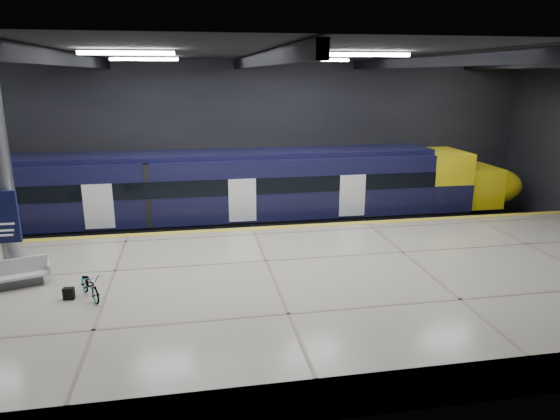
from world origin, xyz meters
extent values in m
plane|color=black|center=(0.00, 0.00, 0.00)|extent=(30.00, 30.00, 0.00)
cube|color=black|center=(0.00, 8.00, 4.00)|extent=(30.00, 0.10, 8.00)
cube|color=black|center=(0.00, -8.00, 4.00)|extent=(30.00, 0.10, 8.00)
cube|color=black|center=(0.00, 0.00, 8.00)|extent=(30.00, 16.00, 0.10)
cube|color=black|center=(-6.00, 0.00, 7.75)|extent=(0.25, 16.00, 0.40)
cube|color=black|center=(0.00, 0.00, 7.75)|extent=(0.25, 16.00, 0.40)
cube|color=black|center=(6.00, 0.00, 7.75)|extent=(0.25, 16.00, 0.40)
cube|color=white|center=(-4.00, -2.00, 7.88)|extent=(2.60, 0.18, 0.10)
cube|color=white|center=(3.00, -2.00, 7.88)|extent=(2.60, 0.18, 0.10)
cube|color=white|center=(-4.00, 4.00, 7.88)|extent=(2.60, 0.18, 0.10)
cube|color=white|center=(3.00, 4.00, 7.88)|extent=(2.60, 0.18, 0.10)
cube|color=white|center=(10.00, 4.00, 7.88)|extent=(2.60, 0.18, 0.10)
cube|color=#BEB4A1|center=(0.00, -2.50, 0.55)|extent=(30.00, 11.00, 1.10)
cube|color=yellow|center=(0.00, 2.75, 1.11)|extent=(30.00, 0.40, 0.01)
cube|color=gray|center=(0.00, 4.78, 0.08)|extent=(30.00, 0.08, 0.16)
cube|color=gray|center=(0.00, 6.22, 0.08)|extent=(30.00, 0.08, 0.16)
cube|color=black|center=(-3.26, 5.50, 0.55)|extent=(24.00, 2.58, 0.80)
cube|color=black|center=(-3.26, 5.50, 2.33)|extent=(24.00, 2.80, 2.75)
cube|color=black|center=(-3.26, 5.50, 3.82)|extent=(24.00, 2.30, 0.24)
cube|color=black|center=(-3.26, 4.09, 2.60)|extent=(24.00, 0.04, 0.70)
cube|color=white|center=(-0.26, 4.08, 2.00)|extent=(1.20, 0.05, 1.90)
cube|color=yellow|center=(9.74, 5.50, 2.33)|extent=(2.00, 2.80, 2.75)
ellipsoid|color=yellow|center=(12.34, 5.50, 1.85)|extent=(3.60, 2.52, 1.90)
cube|color=black|center=(10.04, 5.50, 2.50)|extent=(1.60, 2.38, 0.80)
cube|color=#595B60|center=(-7.80, -1.78, 1.25)|extent=(1.63, 0.91, 0.29)
cube|color=silver|center=(-7.80, -1.78, 1.47)|extent=(2.10, 1.34, 0.08)
cube|color=silver|center=(-7.80, -1.78, 1.74)|extent=(1.88, 0.63, 0.49)
cube|color=silver|center=(-6.87, -1.50, 1.59)|extent=(0.29, 0.81, 0.29)
imported|color=#99999E|center=(-5.40, -3.00, 1.49)|extent=(1.14, 1.56, 0.78)
cube|color=black|center=(-6.00, -3.00, 1.28)|extent=(0.32, 0.21, 0.35)
cylinder|color=#9EA0A5|center=(-8.00, -1.00, 4.55)|extent=(0.60, 0.60, 6.90)
cube|color=#10143C|center=(-8.00, -1.42, 3.20)|extent=(0.90, 0.12, 1.60)
camera|label=1|loc=(-2.39, -16.94, 7.32)|focal=32.00mm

